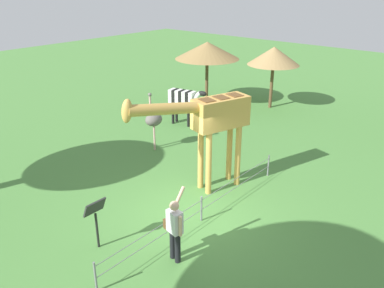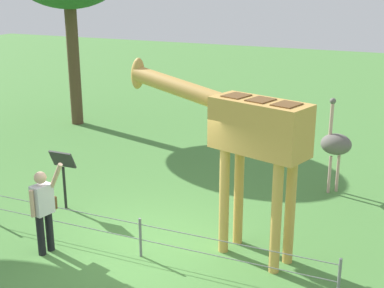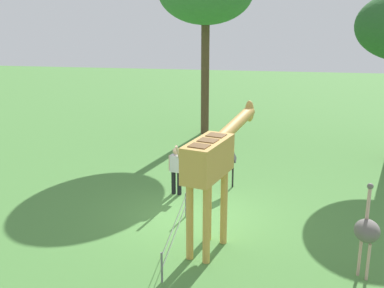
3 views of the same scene
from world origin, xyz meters
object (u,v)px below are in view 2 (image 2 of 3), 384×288
Objects in this scene: info_sign at (63,167)px; giraffe at (242,131)px; visitor at (44,207)px; ostrich at (336,144)px.

giraffe is at bearing 176.43° from info_sign.
ostrich is at bearing -130.39° from visitor.
giraffe reaches higher than info_sign.
info_sign is at bearing -3.57° from giraffe.
visitor reaches higher than info_sign.
visitor is at bearing 49.61° from ostrich.
info_sign is at bearing 32.48° from ostrich.
ostrich is 1.70× the size of info_sign.
info_sign is (4.09, -0.25, -1.35)m from giraffe.
giraffe is 4.32m from info_sign.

